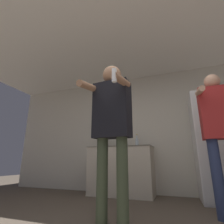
# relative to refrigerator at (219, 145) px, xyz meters

# --- Properties ---
(wall_back) EXTENTS (7.00, 0.06, 2.55)m
(wall_back) POSITION_rel_refrigerator_xyz_m (-1.16, 0.38, 0.38)
(wall_back) COLOR beige
(wall_back) RESTS_ON ground_plane
(ceiling_slab) EXTENTS (7.00, 3.17, 0.05)m
(ceiling_slab) POSITION_rel_refrigerator_xyz_m (-1.16, -0.97, 1.68)
(ceiling_slab) COLOR silver
(ceiling_slab) RESTS_ON wall_back
(refrigerator) EXTENTS (0.75, 0.74, 1.80)m
(refrigerator) POSITION_rel_refrigerator_xyz_m (0.00, 0.00, 0.00)
(refrigerator) COLOR white
(refrigerator) RESTS_ON ground_plane
(counter) EXTENTS (1.28, 0.59, 0.92)m
(counter) POSITION_rel_refrigerator_xyz_m (-1.75, 0.07, -0.44)
(counter) COLOR #BCB29E
(counter) RESTS_ON ground_plane
(bottle_short_whiskey) EXTENTS (0.08, 0.08, 0.30)m
(bottle_short_whiskey) POSITION_rel_refrigerator_xyz_m (-2.23, 0.13, 0.14)
(bottle_short_whiskey) COLOR #194723
(bottle_short_whiskey) RESTS_ON counter
(bottle_green_wine) EXTENTS (0.09, 0.09, 0.32)m
(bottle_green_wine) POSITION_rel_refrigerator_xyz_m (-2.12, 0.13, 0.14)
(bottle_green_wine) COLOR black
(bottle_green_wine) RESTS_ON counter
(bottle_clear_vodka) EXTENTS (0.06, 0.06, 0.25)m
(bottle_clear_vodka) POSITION_rel_refrigerator_xyz_m (-1.42, 0.13, 0.12)
(bottle_clear_vodka) COLOR silver
(bottle_clear_vodka) RESTS_ON counter
(person_woman_foreground) EXTENTS (0.51, 0.54, 1.77)m
(person_woman_foreground) POSITION_rel_refrigerator_xyz_m (-1.34, -1.59, 0.17)
(person_woman_foreground) COLOR #38422D
(person_woman_foreground) RESTS_ON ground_plane
(person_man_side) EXTENTS (0.46, 0.45, 1.76)m
(person_man_side) POSITION_rel_refrigerator_xyz_m (-0.14, -0.95, 0.14)
(person_man_side) COLOR navy
(person_man_side) RESTS_ON ground_plane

